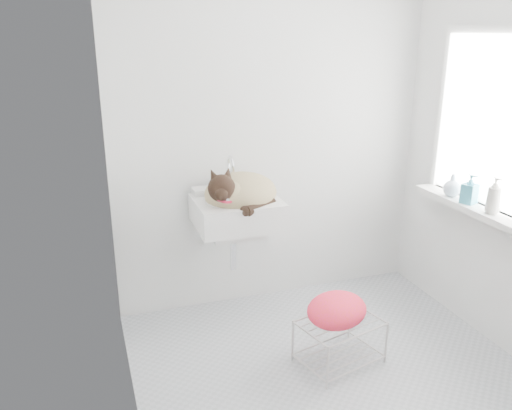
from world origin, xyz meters
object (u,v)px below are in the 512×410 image
object	(u,v)px
sink	(236,199)
bottle_a	(491,213)
wire_rack	(339,339)
bottle_b	(468,203)
cat	(239,193)
bottle_c	(451,196)

from	to	relation	value
sink	bottle_a	xyz separation A→B (m)	(1.34, -0.74, 0.00)
bottle_a	wire_rack	bearing A→B (deg)	175.98
bottle_a	bottle_b	size ratio (longest dim) A/B	1.00
sink	cat	world-z (taller)	cat
bottle_b	wire_rack	bearing A→B (deg)	-171.64
sink	bottle_c	distance (m)	1.39
sink	bottle_a	size ratio (longest dim) A/B	2.91
sink	bottle_a	world-z (taller)	sink
wire_rack	bottle_c	size ratio (longest dim) A/B	3.11
cat	bottle_c	xyz separation A→B (m)	(1.33, -0.37, -0.04)
sink	wire_rack	distance (m)	1.06
sink	bottle_a	distance (m)	1.53
wire_rack	bottle_c	xyz separation A→B (m)	(0.92, 0.30, 0.70)
bottle_a	bottle_c	world-z (taller)	bottle_a
sink	wire_rack	size ratio (longest dim) A/B	1.19
bottle_c	cat	bearing A→B (deg)	164.56
bottle_c	sink	bearing A→B (deg)	163.96
bottle_a	bottle_c	size ratio (longest dim) A/B	1.27
bottle_c	bottle_b	bearing A→B (deg)	-90.00
sink	bottle_c	bearing A→B (deg)	-16.04
bottle_a	cat	bearing A→B (deg)	151.29
sink	cat	distance (m)	0.05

